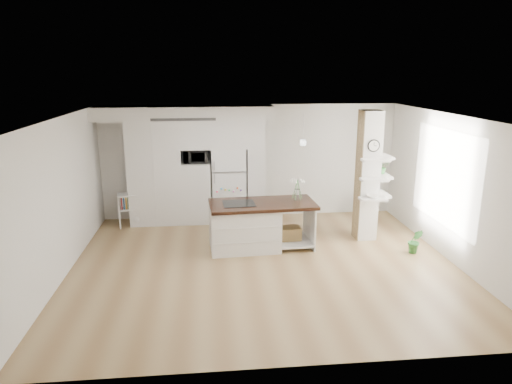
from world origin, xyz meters
TOP-DOWN VIEW (x-y plane):
  - floor at (0.00, 0.00)m, footprint 7.00×6.00m
  - room at (0.00, 0.00)m, footprint 7.04×6.04m
  - cabinet_wall at (-1.45, 2.67)m, footprint 4.00×0.71m
  - refrigerator at (-0.53, 2.68)m, footprint 0.78×0.69m
  - column at (2.38, 1.13)m, footprint 0.69×0.90m
  - window at (3.48, 0.30)m, footprint 0.00×2.40m
  - pendant_light at (1.70, 0.15)m, footprint 0.12×0.12m
  - kitchen_island at (-0.18, 0.86)m, footprint 2.14×1.11m
  - bookshelf at (-2.71, 2.51)m, footprint 0.70×0.49m
  - floor_plant_a at (3.00, 0.27)m, footprint 0.33×0.29m
  - floor_plant_b at (2.67, 2.34)m, footprint 0.40×0.40m
  - microwave at (-1.27, 2.62)m, footprint 0.54×0.37m
  - shelf_plant at (2.63, 1.30)m, footprint 0.27×0.23m
  - decor_bowl at (2.30, 0.90)m, footprint 0.22×0.22m

SIDE VIEW (x-z plane):
  - floor at x=0.00m, z-range -0.01..0.01m
  - floor_plant_a at x=3.00m, z-range 0.00..0.50m
  - floor_plant_b at x=2.67m, z-range 0.00..0.54m
  - bookshelf at x=-2.71m, z-range -0.05..0.71m
  - kitchen_island at x=-0.18m, z-range -0.27..1.24m
  - refrigerator at x=-0.53m, z-range 0.00..1.75m
  - decor_bowl at x=2.30m, z-range 0.98..1.03m
  - column at x=2.38m, z-range 0.00..2.70m
  - window at x=3.48m, z-range 0.30..2.70m
  - cabinet_wall at x=-1.45m, z-range 0.16..2.86m
  - shelf_plant at x=2.63m, z-range 1.38..1.67m
  - microwave at x=-1.27m, z-range 1.42..1.72m
  - room at x=0.00m, z-range 0.50..3.22m
  - pendant_light at x=1.70m, z-range 2.07..2.17m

